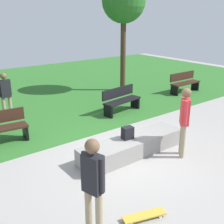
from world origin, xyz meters
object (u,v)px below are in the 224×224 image
object	(u,v)px
concrete_ledge	(132,146)
skateboard_by_ledge	(144,216)
skater_watching	(184,117)
park_bench_far_left	(184,82)
backpack_on_ledge	(128,133)
park_bench_far_right	(121,100)
skater_performing_trick	(93,182)
pedestrian_with_backpack	(5,92)
tree_slender_maple	(124,2)

from	to	relation	value
concrete_ledge	skateboard_by_ledge	distance (m)	2.46
skater_watching	park_bench_far_left	xyz separation A→B (m)	(5.00, 3.98, -0.58)
backpack_on_ledge	skateboard_by_ledge	bearing A→B (deg)	-118.22
backpack_on_ledge	park_bench_far_right	size ratio (longest dim) A/B	0.19
skater_watching	park_bench_far_left	bearing A→B (deg)	38.52
skater_performing_trick	park_bench_far_left	bearing A→B (deg)	30.51
concrete_ledge	backpack_on_ledge	size ratio (longest dim) A/B	9.34
skater_performing_trick	park_bench_far_right	world-z (taller)	skater_performing_trick
park_bench_far_left	skater_performing_trick	bearing A→B (deg)	-149.49
concrete_ledge	pedestrian_with_backpack	distance (m)	4.95
park_bench_far_right	concrete_ledge	bearing A→B (deg)	-124.19
backpack_on_ledge	skater_performing_trick	bearing A→B (deg)	-136.09
pedestrian_with_backpack	concrete_ledge	bearing A→B (deg)	-69.68
tree_slender_maple	skateboard_by_ledge	bearing A→B (deg)	-127.00
skateboard_by_ledge	park_bench_far_right	size ratio (longest dim) A/B	0.50
concrete_ledge	skater_performing_trick	distance (m)	3.06
park_bench_far_right	tree_slender_maple	bearing A→B (deg)	49.39
concrete_ledge	skateboard_by_ledge	world-z (taller)	concrete_ledge
backpack_on_ledge	skater_watching	size ratio (longest dim) A/B	0.18
concrete_ledge	park_bench_far_left	distance (m)	6.74
concrete_ledge	park_bench_far_right	distance (m)	3.35
skater_performing_trick	skateboard_by_ledge	bearing A→B (deg)	-13.51
park_bench_far_right	park_bench_far_left	xyz separation A→B (m)	(4.08, 0.38, 0.00)
concrete_ledge	backpack_on_ledge	bearing A→B (deg)	148.14
skater_watching	park_bench_far_left	distance (m)	6.41
concrete_ledge	pedestrian_with_backpack	xyz separation A→B (m)	(-1.70, 4.58, 0.75)
backpack_on_ledge	skater_performing_trick	xyz separation A→B (m)	(-2.27, -1.83, 0.42)
skateboard_by_ledge	pedestrian_with_backpack	bearing A→B (deg)	92.16
pedestrian_with_backpack	park_bench_far_left	bearing A→B (deg)	-10.64
backpack_on_ledge	skater_performing_trick	world-z (taller)	skater_performing_trick
park_bench_far_left	tree_slender_maple	bearing A→B (deg)	134.49
concrete_ledge	pedestrian_with_backpack	size ratio (longest dim) A/B	1.84
skater_performing_trick	skater_watching	xyz separation A→B (m)	(3.34, 0.93, 0.04)
skater_performing_trick	park_bench_far_left	size ratio (longest dim) A/B	1.09
skater_watching	skateboard_by_ledge	size ratio (longest dim) A/B	2.18
concrete_ledge	tree_slender_maple	bearing A→B (deg)	52.67
skateboard_by_ledge	park_bench_far_right	world-z (taller)	park_bench_far_right
tree_slender_maple	pedestrian_with_backpack	size ratio (longest dim) A/B	3.04
skater_watching	park_bench_far_right	bearing A→B (deg)	75.72
tree_slender_maple	pedestrian_with_backpack	world-z (taller)	tree_slender_maple
park_bench_far_right	park_bench_far_left	bearing A→B (deg)	5.37
concrete_ledge	tree_slender_maple	world-z (taller)	tree_slender_maple
park_bench_far_left	tree_slender_maple	distance (m)	4.48
skateboard_by_ledge	tree_slender_maple	xyz separation A→B (m)	(5.40, 7.17, 3.86)
skater_watching	pedestrian_with_backpack	xyz separation A→B (m)	(-2.66, 5.41, -0.09)
pedestrian_with_backpack	skateboard_by_ledge	bearing A→B (deg)	-87.84
backpack_on_ledge	skater_watching	distance (m)	1.47
backpack_on_ledge	pedestrian_with_backpack	world-z (taller)	pedestrian_with_backpack
skater_watching	tree_slender_maple	bearing A→B (deg)	63.56
concrete_ledge	skater_watching	bearing A→B (deg)	-40.78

